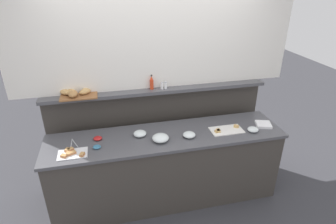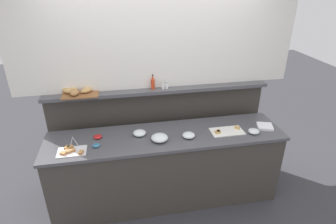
{
  "view_description": "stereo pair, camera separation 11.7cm",
  "coord_description": "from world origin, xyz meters",
  "px_view_note": "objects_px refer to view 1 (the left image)",
  "views": [
    {
      "loc": [
        -0.6,
        -2.62,
        2.5
      ],
      "look_at": [
        0.04,
        0.1,
        1.13
      ],
      "focal_mm": 30.01,
      "sensor_mm": 36.0,
      "label": 1
    },
    {
      "loc": [
        -0.48,
        -2.64,
        2.5
      ],
      "look_at": [
        0.04,
        0.1,
        1.13
      ],
      "focal_mm": 30.01,
      "sensor_mm": 36.0,
      "label": 2
    }
  ],
  "objects_px": {
    "glass_bowl_large": "(140,134)",
    "glass_bowl_extra": "(160,138)",
    "glass_bowl_medium": "(189,135)",
    "salt_shaker": "(162,86)",
    "bread_basket": "(76,93)",
    "sandwich_platter_rear": "(72,153)",
    "hot_sauce_bottle": "(152,83)",
    "sandwich_platter_side": "(226,130)",
    "napkin_stack": "(263,124)",
    "pepper_shaker": "(166,85)",
    "glass_bowl_small": "(253,130)",
    "condiment_bowl_dark": "(98,138)",
    "serving_tongs": "(73,143)",
    "condiment_bowl_cream": "(97,147)"
  },
  "relations": [
    {
      "from": "glass_bowl_large",
      "to": "glass_bowl_extra",
      "type": "distance_m",
      "value": 0.25
    },
    {
      "from": "glass_bowl_medium",
      "to": "glass_bowl_extra",
      "type": "relative_size",
      "value": 0.76
    },
    {
      "from": "salt_shaker",
      "to": "bread_basket",
      "type": "bearing_deg",
      "value": 179.14
    },
    {
      "from": "sandwich_platter_rear",
      "to": "hot_sauce_bottle",
      "type": "xyz_separation_m",
      "value": [
        0.92,
        0.59,
        0.45
      ]
    },
    {
      "from": "sandwich_platter_rear",
      "to": "glass_bowl_extra",
      "type": "relative_size",
      "value": 1.58
    },
    {
      "from": "sandwich_platter_side",
      "to": "sandwich_platter_rear",
      "type": "bearing_deg",
      "value": -176.93
    },
    {
      "from": "sandwich_platter_side",
      "to": "napkin_stack",
      "type": "bearing_deg",
      "value": 1.17
    },
    {
      "from": "sandwich_platter_side",
      "to": "hot_sauce_bottle",
      "type": "xyz_separation_m",
      "value": [
        -0.76,
        0.5,
        0.45
      ]
    },
    {
      "from": "glass_bowl_medium",
      "to": "pepper_shaker",
      "type": "relative_size",
      "value": 1.58
    },
    {
      "from": "napkin_stack",
      "to": "glass_bowl_large",
      "type": "bearing_deg",
      "value": 176.0
    },
    {
      "from": "bread_basket",
      "to": "hot_sauce_bottle",
      "type": "bearing_deg",
      "value": 0.72
    },
    {
      "from": "hot_sauce_bottle",
      "to": "bread_basket",
      "type": "height_order",
      "value": "hot_sauce_bottle"
    },
    {
      "from": "glass_bowl_small",
      "to": "napkin_stack",
      "type": "xyz_separation_m",
      "value": [
        0.19,
        0.09,
        -0.01
      ]
    },
    {
      "from": "glass_bowl_large",
      "to": "pepper_shaker",
      "type": "xyz_separation_m",
      "value": [
        0.38,
        0.37,
        0.4
      ]
    },
    {
      "from": "glass_bowl_large",
      "to": "hot_sauce_bottle",
      "type": "height_order",
      "value": "hot_sauce_bottle"
    },
    {
      "from": "glass_bowl_small",
      "to": "bread_basket",
      "type": "distance_m",
      "value": 2.03
    },
    {
      "from": "glass_bowl_small",
      "to": "condiment_bowl_dark",
      "type": "xyz_separation_m",
      "value": [
        -1.72,
        0.22,
        -0.01
      ]
    },
    {
      "from": "glass_bowl_medium",
      "to": "hot_sauce_bottle",
      "type": "xyz_separation_m",
      "value": [
        -0.31,
        0.54,
        0.44
      ]
    },
    {
      "from": "condiment_bowl_dark",
      "to": "salt_shaker",
      "type": "xyz_separation_m",
      "value": [
        0.79,
        0.34,
        0.41
      ]
    },
    {
      "from": "sandwich_platter_rear",
      "to": "salt_shaker",
      "type": "xyz_separation_m",
      "value": [
        1.04,
        0.57,
        0.42
      ]
    },
    {
      "from": "sandwich_platter_rear",
      "to": "salt_shaker",
      "type": "height_order",
      "value": "salt_shaker"
    },
    {
      "from": "glass_bowl_large",
      "to": "napkin_stack",
      "type": "distance_m",
      "value": 1.45
    },
    {
      "from": "sandwich_platter_side",
      "to": "serving_tongs",
      "type": "distance_m",
      "value": 1.69
    },
    {
      "from": "salt_shaker",
      "to": "condiment_bowl_dark",
      "type": "bearing_deg",
      "value": -156.51
    },
    {
      "from": "glass_bowl_large",
      "to": "glass_bowl_small",
      "type": "height_order",
      "value": "glass_bowl_large"
    },
    {
      "from": "glass_bowl_large",
      "to": "condiment_bowl_cream",
      "type": "bearing_deg",
      "value": -162.97
    },
    {
      "from": "glass_bowl_medium",
      "to": "glass_bowl_extra",
      "type": "height_order",
      "value": "glass_bowl_extra"
    },
    {
      "from": "glass_bowl_medium",
      "to": "glass_bowl_small",
      "type": "relative_size",
      "value": 1.1
    },
    {
      "from": "glass_bowl_large",
      "to": "serving_tongs",
      "type": "bearing_deg",
      "value": 179.92
    },
    {
      "from": "serving_tongs",
      "to": "pepper_shaker",
      "type": "distance_m",
      "value": 1.22
    },
    {
      "from": "condiment_bowl_cream",
      "to": "hot_sauce_bottle",
      "type": "height_order",
      "value": "hot_sauce_bottle"
    },
    {
      "from": "glass_bowl_extra",
      "to": "serving_tongs",
      "type": "xyz_separation_m",
      "value": [
        -0.91,
        0.16,
        -0.03
      ]
    },
    {
      "from": "hot_sauce_bottle",
      "to": "condiment_bowl_cream",
      "type": "bearing_deg",
      "value": -141.78
    },
    {
      "from": "salt_shaker",
      "to": "bread_basket",
      "type": "distance_m",
      "value": 0.97
    },
    {
      "from": "hot_sauce_bottle",
      "to": "pepper_shaker",
      "type": "distance_m",
      "value": 0.17
    },
    {
      "from": "glass_bowl_extra",
      "to": "condiment_bowl_dark",
      "type": "relative_size",
      "value": 1.97
    },
    {
      "from": "sandwich_platter_rear",
      "to": "serving_tongs",
      "type": "bearing_deg",
      "value": 91.05
    },
    {
      "from": "condiment_bowl_cream",
      "to": "salt_shaker",
      "type": "relative_size",
      "value": 0.93
    },
    {
      "from": "sandwich_platter_rear",
      "to": "condiment_bowl_dark",
      "type": "xyz_separation_m",
      "value": [
        0.25,
        0.23,
        0.0
      ]
    },
    {
      "from": "bread_basket",
      "to": "pepper_shaker",
      "type": "bearing_deg",
      "value": -0.82
    },
    {
      "from": "serving_tongs",
      "to": "pepper_shaker",
      "type": "xyz_separation_m",
      "value": [
        1.09,
        0.37,
        0.42
      ]
    },
    {
      "from": "glass_bowl_extra",
      "to": "pepper_shaker",
      "type": "relative_size",
      "value": 2.08
    },
    {
      "from": "sandwich_platter_side",
      "to": "napkin_stack",
      "type": "xyz_separation_m",
      "value": [
        0.48,
        0.01,
        0.01
      ]
    },
    {
      "from": "condiment_bowl_cream",
      "to": "serving_tongs",
      "type": "bearing_deg",
      "value": 149.57
    },
    {
      "from": "glass_bowl_large",
      "to": "salt_shaker",
      "type": "height_order",
      "value": "salt_shaker"
    },
    {
      "from": "napkin_stack",
      "to": "salt_shaker",
      "type": "height_order",
      "value": "salt_shaker"
    },
    {
      "from": "hot_sauce_bottle",
      "to": "bread_basket",
      "type": "bearing_deg",
      "value": -179.28
    },
    {
      "from": "condiment_bowl_cream",
      "to": "bread_basket",
      "type": "relative_size",
      "value": 0.19
    },
    {
      "from": "sandwich_platter_side",
      "to": "condiment_bowl_dark",
      "type": "relative_size",
      "value": 4.02
    },
    {
      "from": "glass_bowl_large",
      "to": "glass_bowl_medium",
      "type": "relative_size",
      "value": 1.04
    }
  ]
}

